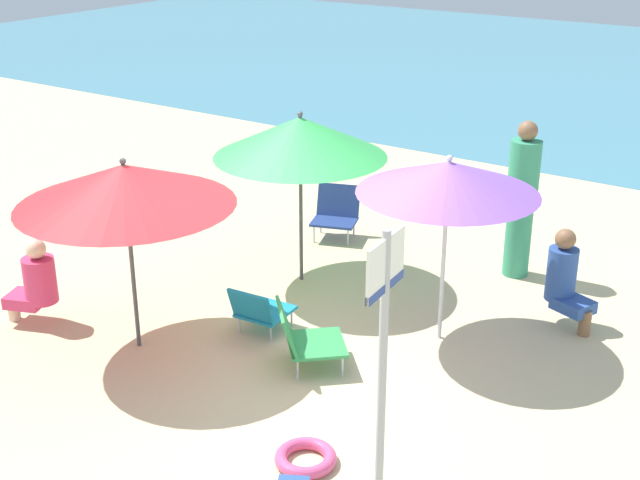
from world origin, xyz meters
The scene contains 12 objects.
ground_plane centered at (0.00, 0.00, 0.00)m, with size 40.00×40.00×0.00m, color beige.
umbrella_green centered at (-0.78, 1.50, 1.63)m, with size 1.84×1.84×1.90m.
umbrella_purple centered at (1.10, 1.14, 1.62)m, with size 1.67×1.67×1.83m.
umbrella_red centered at (-1.20, -0.59, 1.61)m, with size 1.96×1.96×1.86m.
beach_chair_a centered at (0.32, -0.03, 0.30)m, with size 0.80×0.80×0.61m.
beach_chair_b centered at (-1.16, 2.80, 0.32)m, with size 0.67×0.65×0.63m.
beach_chair_c centered at (-0.39, 0.24, 0.26)m, with size 0.49×0.59×0.52m.
person_a centered at (1.97, 2.08, 0.50)m, with size 0.54×0.41×1.00m.
person_b centered at (-2.36, -0.80, 0.45)m, with size 0.55×0.44×0.90m.
person_c centered at (1.13, 2.96, 0.89)m, with size 0.34×0.34×1.76m.
warning_sign centered at (1.87, -1.35, 1.38)m, with size 0.06×0.50×2.11m.
swim_ring centered at (1.15, -1.20, 0.05)m, with size 0.47×0.47×0.10m, color #E54C7F.
Camera 1 is at (4.25, -5.63, 4.03)m, focal length 48.51 mm.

